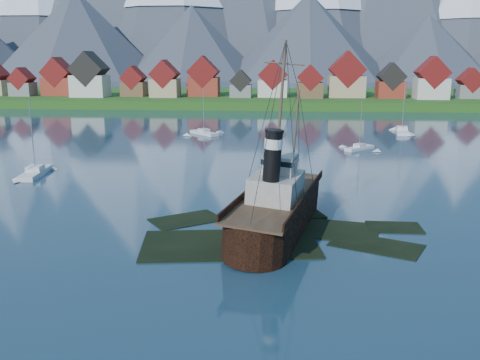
# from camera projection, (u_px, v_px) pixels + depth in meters

# --- Properties ---
(ground) EXTENTS (1400.00, 1400.00, 0.00)m
(ground) POSITION_uv_depth(u_px,v_px,m) (260.00, 239.00, 56.71)
(ground) COLOR #1A3649
(ground) RESTS_ON ground
(shoal) EXTENTS (31.71, 21.24, 1.14)m
(shoal) POSITION_uv_depth(u_px,v_px,m) (277.00, 236.00, 58.74)
(shoal) COLOR black
(shoal) RESTS_ON ground
(shore_bank) EXTENTS (600.00, 80.00, 3.20)m
(shore_bank) POSITION_uv_depth(u_px,v_px,m) (278.00, 101.00, 221.59)
(shore_bank) COLOR #1A4714
(shore_bank) RESTS_ON ground
(seawall) EXTENTS (600.00, 2.50, 2.00)m
(seawall) POSITION_uv_depth(u_px,v_px,m) (277.00, 111.00, 184.74)
(seawall) COLOR #3F3D38
(seawall) RESTS_ON ground
(town) EXTENTS (250.96, 16.69, 17.30)m
(town) POSITION_uv_depth(u_px,v_px,m) (191.00, 81.00, 204.84)
(town) COLOR maroon
(town) RESTS_ON ground
(tugboat_wreck) EXTENTS (6.34, 27.33, 21.66)m
(tugboat_wreck) POSITION_uv_depth(u_px,v_px,m) (276.00, 204.00, 60.08)
(tugboat_wreck) COLOR black
(tugboat_wreck) RESTS_ON ground
(sailboat_a) EXTENTS (3.71, 10.54, 12.60)m
(sailboat_a) POSITION_uv_depth(u_px,v_px,m) (36.00, 173.00, 86.72)
(sailboat_a) COLOR silver
(sailboat_a) RESTS_ON ground
(sailboat_c) EXTENTS (7.83, 8.16, 11.67)m
(sailboat_c) POSITION_uv_depth(u_px,v_px,m) (204.00, 133.00, 130.06)
(sailboat_c) COLOR silver
(sailboat_c) RESTS_ON ground
(sailboat_d) EXTENTS (6.67, 6.65, 10.28)m
(sailboat_d) POSITION_uv_depth(u_px,v_px,m) (359.00, 148.00, 109.55)
(sailboat_d) COLOR silver
(sailboat_d) RESTS_ON ground
(sailboat_e) EXTENTS (4.45, 11.70, 13.23)m
(sailboat_e) POSITION_uv_depth(u_px,v_px,m) (402.00, 132.00, 132.89)
(sailboat_e) COLOR silver
(sailboat_e) RESTS_ON ground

